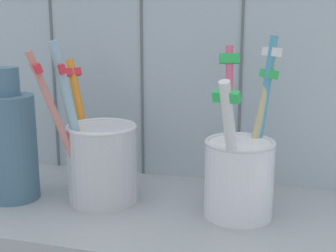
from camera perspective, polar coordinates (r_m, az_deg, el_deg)
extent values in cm
cube|color=#9EA3A8|center=(53.17, -0.19, -11.09)|extent=(64.00, 22.00, 2.00)
cube|color=#B2C1CC|center=(60.08, 3.00, 12.84)|extent=(64.00, 2.00, 45.00)
cube|color=slate|center=(66.03, -14.11, 12.50)|extent=(0.30, 0.20, 45.00)
cube|color=slate|center=(60.77, -3.28, 12.84)|extent=(0.30, 0.20, 45.00)
cube|color=slate|center=(57.91, 9.10, 12.68)|extent=(0.30, 0.20, 45.00)
cylinder|color=silver|center=(54.30, -7.98, -4.61)|extent=(7.95, 7.95, 8.76)
torus|color=silver|center=(53.13, -8.13, -0.11)|extent=(8.06, 8.06, 0.50)
cylinder|color=tan|center=(51.37, -12.82, -0.54)|extent=(5.43, 5.06, 17.37)
cube|color=#E5333F|center=(49.75, -15.76, 6.84)|extent=(2.43, 2.53, 1.13)
cylinder|color=orange|center=(57.09, -10.33, 0.04)|extent=(5.95, 5.07, 15.70)
cube|color=#E5333F|center=(58.13, -11.56, 6.45)|extent=(2.07, 2.23, 1.11)
cylinder|color=#94BCCE|center=(51.67, -11.40, 0.14)|extent=(4.10, 3.73, 18.26)
cube|color=#E5333F|center=(50.41, -12.97, 6.86)|extent=(1.96, 2.09, 1.11)
cylinder|color=white|center=(50.46, 8.62, -6.43)|extent=(7.31, 7.31, 8.10)
torus|color=silver|center=(49.25, 8.78, -1.99)|extent=(7.45, 7.45, 0.50)
cylinder|color=silver|center=(46.51, 7.80, -3.28)|extent=(2.47, 6.20, 15.12)
cube|color=green|center=(43.42, 7.12, 3.59)|extent=(2.72, 1.63, 1.20)
cylinder|color=#4E9EC0|center=(51.56, 11.28, 0.37)|extent=(2.98, 3.29, 18.63)
cube|color=white|center=(51.23, 12.54, 8.82)|extent=(2.26, 2.08, 0.98)
cylinder|color=#E75B85|center=(52.94, 7.49, 0.14)|extent=(2.19, 5.68, 17.45)
cube|color=green|center=(53.72, 7.52, 8.15)|extent=(2.47, 1.62, 1.28)
cylinder|color=#C2B986|center=(51.39, 10.78, -0.55)|extent=(3.85, 4.25, 17.12)
cube|color=green|center=(51.29, 12.19, 6.21)|extent=(2.18, 2.08, 1.07)
cylinder|color=slate|center=(56.88, -18.56, -2.53)|extent=(5.84, 5.84, 12.23)
cylinder|color=slate|center=(55.38, -19.14, 5.16)|extent=(2.91, 2.91, 3.16)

